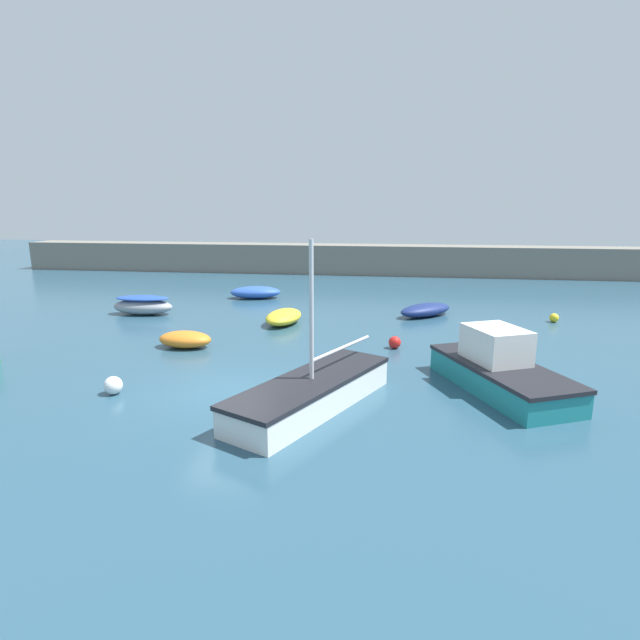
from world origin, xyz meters
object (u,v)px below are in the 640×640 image
open_tender_yellow (284,317)px  fishing_dinghy_green (185,339)px  sailboat_twin_hulled (312,392)px  mooring_buoy_yellow (554,318)px  rowboat_blue_near (256,292)px  mooring_buoy_white (113,385)px  rowboat_with_red_cover (143,305)px  motorboat_with_cabin (499,369)px  mooring_buoy_red (395,342)px  rowboat_white_midwater (426,310)px

open_tender_yellow → fishing_dinghy_green: size_ratio=1.36×
sailboat_twin_hulled → mooring_buoy_yellow: sailboat_twin_hulled is taller
rowboat_blue_near → mooring_buoy_white: (0.11, -15.57, -0.09)m
rowboat_with_red_cover → motorboat_with_cabin: size_ratio=0.58×
fishing_dinghy_green → mooring_buoy_red: 8.07m
motorboat_with_cabin → mooring_buoy_red: motorboat_with_cabin is taller
rowboat_blue_near → mooring_buoy_yellow: rowboat_blue_near is taller
fishing_dinghy_green → mooring_buoy_white: bearing=90.3°
open_tender_yellow → mooring_buoy_red: open_tender_yellow is taller
rowboat_white_midwater → mooring_buoy_white: 15.38m
rowboat_white_midwater → sailboat_twin_hulled: (-3.70, -12.18, 0.12)m
motorboat_with_cabin → mooring_buoy_yellow: size_ratio=12.75×
rowboat_white_midwater → rowboat_blue_near: (-9.67, 3.52, 0.04)m
rowboat_with_red_cover → rowboat_blue_near: 6.79m
motorboat_with_cabin → fishing_dinghy_green: bearing=-129.2°
open_tender_yellow → rowboat_white_midwater: bearing=119.7°
motorboat_with_cabin → mooring_buoy_white: size_ratio=10.16×
fishing_dinghy_green → mooring_buoy_yellow: bearing=-155.7°
rowboat_white_midwater → motorboat_with_cabin: (1.57, -10.01, 0.32)m
open_tender_yellow → mooring_buoy_yellow: bearing=107.7°
motorboat_with_cabin → mooring_buoy_red: (-3.06, 3.97, -0.40)m
motorboat_with_cabin → mooring_buoy_red: bearing=-166.7°
open_tender_yellow → motorboat_with_cabin: size_ratio=0.53×
sailboat_twin_hulled → mooring_buoy_yellow: bearing=166.6°
rowboat_blue_near → rowboat_white_midwater: bearing=-31.6°
fishing_dinghy_green → mooring_buoy_yellow: size_ratio=4.93×
rowboat_blue_near → rowboat_with_red_cover: bearing=-141.9°
rowboat_with_red_cover → rowboat_white_midwater: 14.16m
mooring_buoy_white → fishing_dinghy_green: bearing=89.3°
rowboat_white_midwater → mooring_buoy_yellow: rowboat_white_midwater is taller
rowboat_white_midwater → mooring_buoy_yellow: (5.91, -0.47, -0.10)m
motorboat_with_cabin → mooring_buoy_red: size_ratio=11.33×
mooring_buoy_yellow → rowboat_blue_near: bearing=165.6°
mooring_buoy_white → mooring_buoy_red: 10.06m
mooring_buoy_white → sailboat_twin_hulled: bearing=-1.3°
rowboat_white_midwater → fishing_dinghy_green: size_ratio=1.52×
rowboat_blue_near → mooring_buoy_white: rowboat_blue_near is taller
motorboat_with_cabin → fishing_dinghy_green: size_ratio=2.59×
mooring_buoy_red → mooring_buoy_white: bearing=-143.3°
sailboat_twin_hulled → fishing_dinghy_green: (-5.80, 5.10, -0.12)m
fishing_dinghy_green → rowboat_white_midwater: bearing=-142.2°
sailboat_twin_hulled → motorboat_with_cabin: sailboat_twin_hulled is taller
motorboat_with_cabin → open_tender_yellow: bearing=-156.4°
rowboat_with_red_cover → mooring_buoy_white: (4.50, -10.40, -0.21)m
rowboat_white_midwater → motorboat_with_cabin: size_ratio=0.59×
open_tender_yellow → mooring_buoy_white: open_tender_yellow is taller
motorboat_with_cabin → mooring_buoy_white: (-11.13, -2.04, -0.37)m
mooring_buoy_red → mooring_buoy_yellow: size_ratio=1.12×
rowboat_with_red_cover → open_tender_yellow: bearing=-9.6°
sailboat_twin_hulled → mooring_buoy_white: 5.87m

